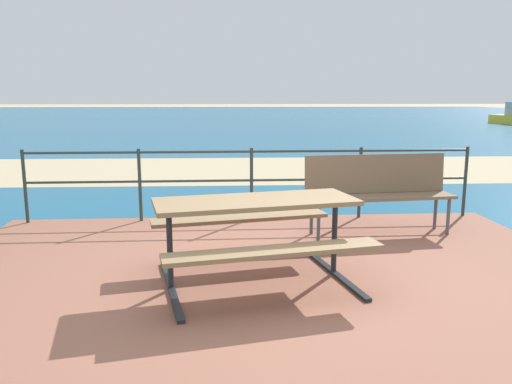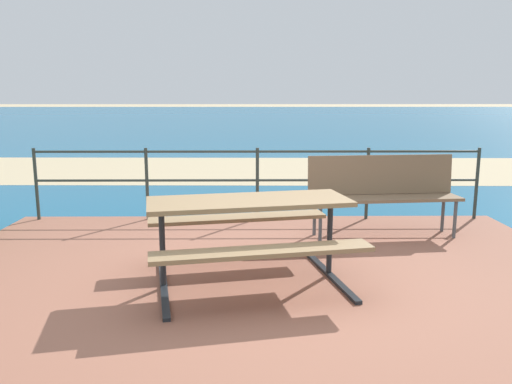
{
  "view_description": "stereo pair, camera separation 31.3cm",
  "coord_description": "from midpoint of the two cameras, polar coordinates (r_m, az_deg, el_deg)",
  "views": [
    {
      "loc": [
        -0.39,
        -4.19,
        1.68
      ],
      "look_at": [
        -0.03,
        1.11,
        0.68
      ],
      "focal_mm": 35.38,
      "sensor_mm": 36.0,
      "label": 1
    },
    {
      "loc": [
        -0.08,
        -4.2,
        1.68
      ],
      "look_at": [
        -0.03,
        1.11,
        0.68
      ],
      "focal_mm": 35.38,
      "sensor_mm": 36.0,
      "label": 2
    }
  ],
  "objects": [
    {
      "name": "picnic_table",
      "position": [
        4.41,
        -2.06,
        -3.16
      ],
      "size": [
        1.99,
        1.71,
        0.75
      ],
      "rotation": [
        0.0,
        0.0,
        0.2
      ],
      "color": "#8C704C",
      "rests_on": "patio_paving"
    },
    {
      "name": "ground_plane",
      "position": [
        4.52,
        -0.64,
        -11.17
      ],
      "size": [
        240.0,
        240.0,
        0.0
      ],
      "primitive_type": "plane",
      "color": "tan"
    },
    {
      "name": "beach_strip",
      "position": [
        11.9,
        -2.73,
        2.56
      ],
      "size": [
        54.08,
        5.54,
        0.01
      ],
      "primitive_type": "cube",
      "rotation": [
        0.0,
        0.0,
        -0.02
      ],
      "color": "tan",
      "rests_on": "ground"
    },
    {
      "name": "park_bench",
      "position": [
        6.18,
        12.23,
        0.61
      ],
      "size": [
        1.79,
        0.58,
        0.95
      ],
      "rotation": [
        0.0,
        0.0,
        0.1
      ],
      "color": "#7A6047",
      "rests_on": "patio_paving"
    },
    {
      "name": "sea_water",
      "position": [
        44.22,
        -3.64,
        8.49
      ],
      "size": [
        90.0,
        90.0,
        0.01
      ],
      "primitive_type": "cube",
      "color": "#145B84",
      "rests_on": "ground"
    },
    {
      "name": "patio_paving",
      "position": [
        4.51,
        -0.64,
        -10.82
      ],
      "size": [
        6.4,
        5.2,
        0.06
      ],
      "primitive_type": "cube",
      "color": "#935B47",
      "rests_on": "ground"
    },
    {
      "name": "railing_fence",
      "position": [
        6.72,
        -1.85,
        2.06
      ],
      "size": [
        5.94,
        0.04,
        0.96
      ],
      "color": "#2D3833",
      "rests_on": "patio_paving"
    }
  ]
}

